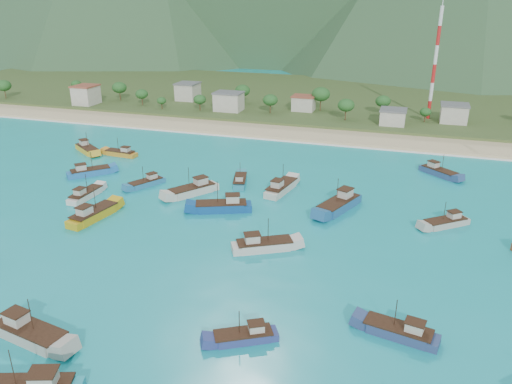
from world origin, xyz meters
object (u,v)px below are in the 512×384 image
(boat_30, at_px, (446,223))
(boat_17, at_px, (240,181))
(boat_10, at_px, (399,332))
(boat_28, at_px, (193,190))
(boat_19, at_px, (263,246))
(boat_11, at_px, (90,172))
(boat_1, at_px, (439,172))
(boat_24, at_px, (30,334))
(radio_tower, at_px, (435,64))
(boat_13, at_px, (121,154))
(boat_32, at_px, (86,195))
(boat_20, at_px, (244,337))
(boat_9, at_px, (222,207))
(boat_6, at_px, (93,215))
(boat_15, at_px, (146,183))
(boat_0, at_px, (339,205))
(boat_26, at_px, (281,188))
(boat_25, at_px, (87,149))

(boat_30, bearing_deg, boat_17, 38.84)
(boat_10, relative_size, boat_28, 0.87)
(boat_10, distance_m, boat_19, 30.30)
(boat_11, xyz_separation_m, boat_17, (38.42, 5.85, -0.14))
(boat_1, xyz_separation_m, boat_24, (-52.96, -85.10, 0.15))
(boat_24, height_order, boat_28, boat_28)
(radio_tower, relative_size, boat_13, 3.87)
(boat_19, distance_m, boat_32, 46.74)
(boat_1, bearing_deg, boat_20, 22.53)
(boat_10, xyz_separation_m, boat_28, (-47.75, 38.69, 0.21))
(boat_9, bearing_deg, boat_6, 94.44)
(boat_9, height_order, boat_20, boat_9)
(radio_tower, relative_size, boat_10, 3.63)
(boat_19, xyz_separation_m, boat_30, (31.53, 20.50, -0.15))
(boat_1, distance_m, boat_19, 60.19)
(boat_6, xyz_separation_m, boat_28, (13.67, 18.70, 0.02))
(boat_11, bearing_deg, boat_19, 19.77)
(boat_1, relative_size, boat_15, 1.05)
(boat_0, height_order, boat_6, boat_0)
(boat_28, bearing_deg, boat_26, -123.67)
(boat_28, bearing_deg, boat_25, 8.44)
(radio_tower, distance_m, boat_10, 128.65)
(boat_25, relative_size, boat_26, 0.90)
(boat_0, distance_m, boat_17, 26.64)
(boat_10, distance_m, boat_25, 108.48)
(boat_13, height_order, boat_19, boat_19)
(boat_1, xyz_separation_m, boat_19, (-30.78, -51.72, 0.07))
(boat_11, bearing_deg, boat_28, 37.26)
(boat_15, xyz_separation_m, boat_28, (12.90, -1.51, 0.30))
(boat_0, xyz_separation_m, boat_25, (-76.36, 19.32, -0.23))
(radio_tower, distance_m, boat_0, 90.96)
(radio_tower, height_order, boat_32, radio_tower)
(boat_6, distance_m, boat_28, 23.17)
(boat_20, bearing_deg, boat_32, 24.87)
(boat_9, height_order, boat_30, boat_9)
(boat_13, relative_size, boat_28, 0.82)
(boat_0, relative_size, boat_11, 1.38)
(boat_24, height_order, boat_26, boat_24)
(boat_9, height_order, boat_19, boat_9)
(boat_9, relative_size, boat_13, 1.28)
(boat_10, height_order, boat_28, boat_28)
(boat_32, bearing_deg, boat_6, -46.32)
(boat_6, bearing_deg, boat_20, -23.54)
(radio_tower, relative_size, boat_26, 3.13)
(boat_9, xyz_separation_m, boat_30, (44.86, 6.54, -0.25))
(radio_tower, height_order, boat_24, radio_tower)
(boat_1, height_order, boat_13, boat_1)
(boat_13, bearing_deg, boat_1, -78.23)
(boat_6, height_order, boat_28, boat_28)
(boat_20, bearing_deg, boat_19, -17.98)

